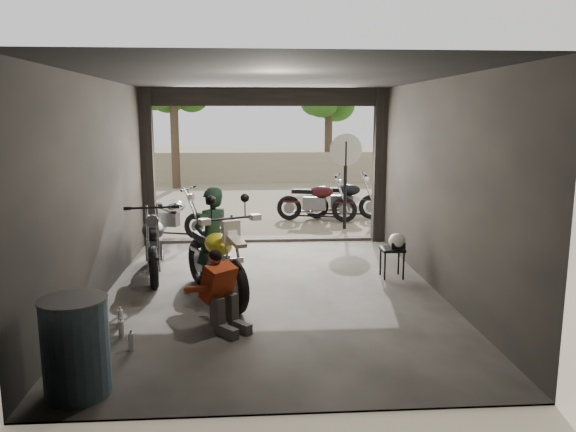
{
  "coord_description": "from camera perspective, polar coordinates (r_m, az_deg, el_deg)",
  "views": [
    {
      "loc": [
        -0.33,
        -8.15,
        2.68
      ],
      "look_at": [
        0.28,
        0.6,
        1.08
      ],
      "focal_mm": 35.0,
      "sensor_mm": 36.0,
      "label": 1
    }
  ],
  "objects": [
    {
      "name": "tree_right",
      "position": [
        22.39,
        4.18,
        12.55
      ],
      "size": [
        2.2,
        2.2,
        5.0
      ],
      "color": "#382B1E",
      "rests_on": "ground"
    },
    {
      "name": "helmet",
      "position": [
        9.32,
        11.02,
        -2.51
      ],
      "size": [
        0.36,
        0.37,
        0.26
      ],
      "primitive_type": "ellipsoid",
      "rotation": [
        0.0,
        0.0,
        0.36
      ],
      "color": "silver",
      "rests_on": "stool"
    },
    {
      "name": "ground",
      "position": [
        8.59,
        -1.58,
        -7.87
      ],
      "size": [
        80.0,
        80.0,
        0.0
      ],
      "primitive_type": "plane",
      "color": "#7A6D56",
      "rests_on": "ground"
    },
    {
      "name": "stool",
      "position": [
        9.39,
        10.54,
        -3.67
      ],
      "size": [
        0.37,
        0.37,
        0.51
      ],
      "rotation": [
        0.0,
        0.0,
        0.36
      ],
      "color": "black",
      "rests_on": "ground"
    },
    {
      "name": "tree_left",
      "position": [
        20.87,
        -11.63,
        13.71
      ],
      "size": [
        2.2,
        2.2,
        5.6
      ],
      "color": "#382B1E",
      "rests_on": "ground"
    },
    {
      "name": "outside_bike_b",
      "position": [
        14.14,
        2.93,
        1.86
      ],
      "size": [
        1.9,
        1.16,
        1.2
      ],
      "primitive_type": null,
      "rotation": [
        0.0,
        0.0,
        1.32
      ],
      "color": "#3A0E12",
      "rests_on": "ground"
    },
    {
      "name": "boundary_wall",
      "position": [
        22.25,
        -3.1,
        4.95
      ],
      "size": [
        18.0,
        0.3,
        1.2
      ],
      "primitive_type": "cube",
      "color": "gray",
      "rests_on": "ground"
    },
    {
      "name": "oil_drum",
      "position": [
        5.85,
        -20.75,
        -12.45
      ],
      "size": [
        0.74,
        0.74,
        0.97
      ],
      "primitive_type": "cylinder",
      "rotation": [
        0.0,
        0.0,
        0.21
      ],
      "color": "#3E5969",
      "rests_on": "ground"
    },
    {
      "name": "sign_post",
      "position": [
        13.14,
        5.87,
        5.12
      ],
      "size": [
        0.75,
        0.08,
        2.24
      ],
      "rotation": [
        0.0,
        0.0,
        -0.04
      ],
      "color": "black",
      "rests_on": "ground"
    },
    {
      "name": "mechanic",
      "position": [
        7.03,
        -6.51,
        -7.84
      ],
      "size": [
        0.84,
        0.85,
        1.0
      ],
      "primitive_type": null,
      "rotation": [
        0.0,
        0.0,
        0.73
      ],
      "color": "#BD3F19",
      "rests_on": "ground"
    },
    {
      "name": "main_bike",
      "position": [
        8.29,
        -7.4,
        -3.84
      ],
      "size": [
        1.56,
        2.16,
        1.33
      ],
      "primitive_type": null,
      "rotation": [
        0.0,
        0.0,
        0.42
      ],
      "color": "beige",
      "rests_on": "ground"
    },
    {
      "name": "outside_bike_a",
      "position": [
        12.42,
        -12.09,
        0.31
      ],
      "size": [
        1.81,
        1.15,
        1.14
      ],
      "primitive_type": null,
      "rotation": [
        0.0,
        0.0,
        1.28
      ],
      "color": "black",
      "rests_on": "ground"
    },
    {
      "name": "rider",
      "position": [
        8.44,
        -7.69,
        -2.56
      ],
      "size": [
        0.71,
        0.67,
        1.63
      ],
      "primitive_type": "imported",
      "rotation": [
        0.0,
        0.0,
        3.81
      ],
      "color": "black",
      "rests_on": "ground"
    },
    {
      "name": "left_bike",
      "position": [
        9.62,
        -13.5,
        -2.24
      ],
      "size": [
        1.06,
        1.98,
        1.28
      ],
      "primitive_type": null,
      "rotation": [
        0.0,
        0.0,
        0.16
      ],
      "color": "black",
      "rests_on": "ground"
    },
    {
      "name": "garage",
      "position": [
        8.82,
        -1.77,
        1.16
      ],
      "size": [
        7.0,
        7.13,
        3.2
      ],
      "color": "#2D2B28",
      "rests_on": "ground"
    },
    {
      "name": "outside_bike_c",
      "position": [
        14.53,
        5.69,
        2.04
      ],
      "size": [
        1.85,
        0.93,
        1.2
      ],
      "primitive_type": null,
      "rotation": [
        0.0,
        0.0,
        1.46
      ],
      "color": "black",
      "rests_on": "ground"
    }
  ]
}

